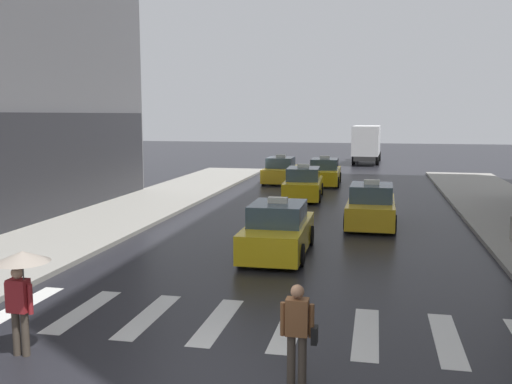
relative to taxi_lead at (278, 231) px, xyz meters
The scene contains 9 objects.
crosswalk_markings 6.12m from the taxi_lead, 85.15° to the right, with size 11.30×2.80×0.01m.
taxi_lead is the anchor object (origin of this frame).
taxi_second 6.08m from the taxi_lead, 62.72° to the left, with size 1.97×4.56×1.80m.
taxi_third 11.91m from the taxi_lead, 93.46° to the left, with size 2.10×4.62×1.80m.
taxi_fourth 18.08m from the taxi_lead, 90.56° to the left, with size 2.00×4.57×1.80m.
taxi_fifth 18.88m from the taxi_lead, 99.21° to the left, with size 1.94×4.54×1.80m.
box_truck 34.20m from the taxi_lead, 86.50° to the left, with size 2.49×7.61×3.35m.
pedestrian_with_umbrella 9.05m from the taxi_lead, 110.63° to the right, with size 0.96×0.96×1.94m.
pedestrian_with_handbag 8.66m from the taxi_lead, 78.15° to the right, with size 0.61×0.24×1.65m.
Camera 1 is at (2.41, -8.09, 4.33)m, focal length 39.92 mm.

